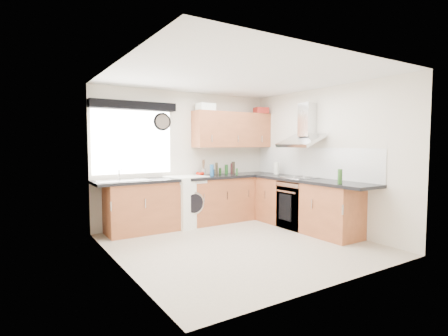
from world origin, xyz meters
TOP-DOWN VIEW (x-y plane):
  - ground_plane at (0.00, 0.00)m, footprint 3.60×3.60m
  - ceiling at (0.00, 0.00)m, footprint 3.60×3.60m
  - wall_back at (0.00, 1.80)m, footprint 3.60×0.02m
  - wall_front at (0.00, -1.80)m, footprint 3.60×0.02m
  - wall_left at (-1.80, 0.00)m, footprint 0.02×3.60m
  - wall_right at (1.80, 0.00)m, footprint 0.02×3.60m
  - window at (-1.05, 1.79)m, footprint 1.40×0.02m
  - window_blind at (-1.05, 1.70)m, footprint 1.50×0.18m
  - splashback at (1.79, 0.30)m, footprint 0.01×3.00m
  - base_cab_back at (-0.10, 1.51)m, footprint 3.00×0.58m
  - base_cab_corner at (1.50, 1.50)m, footprint 0.60×0.60m
  - base_cab_right at (1.51, 0.15)m, footprint 0.58×2.10m
  - worktop_back at (0.00, 1.50)m, footprint 3.60×0.62m
  - worktop_right at (1.50, 0.00)m, footprint 0.62×2.42m
  - sink at (-1.33, 1.50)m, footprint 0.84×0.46m
  - oven at (1.50, 0.30)m, footprint 0.56×0.58m
  - hob_plate at (1.50, 0.30)m, footprint 0.52×0.52m
  - extractor_hood at (1.60, 0.30)m, footprint 0.52×0.78m
  - upper_cabinets at (0.95, 1.62)m, footprint 1.70×0.35m
  - washing_machine at (-0.15, 1.52)m, footprint 0.75×0.73m
  - wall_clock at (-0.50, 1.76)m, footprint 0.33×0.04m
  - casserole at (0.30, 1.58)m, footprint 0.33×0.25m
  - storage_box at (1.60, 1.53)m, footprint 0.31×0.28m
  - utensil_pot at (0.32, 1.70)m, footprint 0.10×0.10m
  - kitchen_roll at (1.62, 1.05)m, footprint 0.13×0.13m
  - tomato_cluster at (0.21, 1.65)m, footprint 0.18×0.18m
  - jar_0 at (0.82, 1.66)m, footprint 0.07×0.07m
  - jar_1 at (0.90, 1.59)m, footprint 0.04×0.04m
  - jar_2 at (0.94, 1.65)m, footprint 0.04×0.04m
  - jar_3 at (0.52, 1.66)m, footprint 0.04×0.04m
  - jar_4 at (0.57, 1.62)m, footprint 0.05×0.05m
  - jar_5 at (0.90, 1.39)m, footprint 0.04×0.04m
  - jar_6 at (0.68, 1.67)m, footprint 0.05×0.05m
  - jar_7 at (0.37, 1.47)m, footprint 0.07×0.07m
  - jar_8 at (0.94, 1.59)m, footprint 0.07×0.07m
  - bottle_0 at (1.36, -0.72)m, footprint 0.07×0.07m

SIDE VIEW (x-z plane):
  - ground_plane at x=0.00m, z-range 0.00..0.00m
  - oven at x=1.50m, z-range 0.00..0.85m
  - base_cab_back at x=-0.10m, z-range 0.00..0.86m
  - base_cab_corner at x=1.50m, z-range 0.00..0.86m
  - base_cab_right at x=1.51m, z-range 0.00..0.86m
  - washing_machine at x=-0.15m, z-range 0.00..0.93m
  - worktop_back at x=0.00m, z-range 0.86..0.91m
  - worktop_right at x=1.50m, z-range 0.86..0.91m
  - hob_plate at x=1.50m, z-range 0.91..0.92m
  - tomato_cluster at x=0.21m, z-range 0.91..0.98m
  - sink at x=-1.33m, z-range 0.90..1.00m
  - jar_3 at x=0.52m, z-range 0.91..1.02m
  - utensil_pot at x=0.32m, z-range 0.91..1.03m
  - jar_6 at x=0.68m, z-range 0.91..1.04m
  - jar_5 at x=0.90m, z-range 0.91..1.04m
  - jar_2 at x=0.94m, z-range 0.91..1.06m
  - jar_0 at x=0.82m, z-range 0.91..1.10m
  - jar_7 at x=0.37m, z-range 0.91..1.13m
  - jar_1 at x=0.90m, z-range 0.91..1.13m
  - bottle_0 at x=1.36m, z-range 0.91..1.13m
  - kitchen_roll at x=1.62m, z-range 0.91..1.15m
  - jar_4 at x=0.57m, z-range 0.91..1.15m
  - jar_8 at x=0.94m, z-range 0.91..1.16m
  - splashback at x=1.79m, z-range 0.91..1.45m
  - wall_back at x=0.00m, z-range 0.00..2.50m
  - wall_front at x=0.00m, z-range 0.00..2.50m
  - wall_left at x=-1.80m, z-range 0.00..2.50m
  - wall_right at x=1.80m, z-range 0.00..2.50m
  - window at x=-1.05m, z-range 1.00..2.10m
  - extractor_hood at x=1.60m, z-range 1.44..2.10m
  - upper_cabinets at x=0.95m, z-range 1.45..2.15m
  - wall_clock at x=-0.50m, z-range 1.76..2.09m
  - window_blind at x=-1.05m, z-range 2.11..2.25m
  - storage_box at x=1.60m, z-range 2.15..2.27m
  - casserole at x=0.30m, z-range 2.15..2.28m
  - ceiling at x=0.00m, z-range 2.49..2.51m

